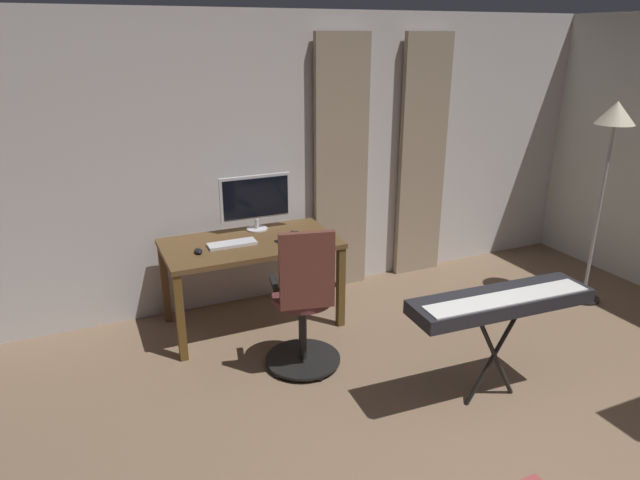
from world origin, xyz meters
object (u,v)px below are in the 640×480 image
Objects in this scene: computer_keyboard at (232,244)px; computer_mouse at (198,251)px; cell_phone_by_monitor at (283,243)px; computer_monitor at (256,199)px; piano_keyboard at (501,303)px; floor_lamp at (612,136)px; cell_phone_face_up at (293,234)px; office_chair at (304,306)px; desk at (251,252)px.

computer_mouse reaches higher than computer_keyboard.
computer_mouse is at bearing -16.93° from cell_phone_by_monitor.
computer_monitor reaches higher than computer_keyboard.
computer_mouse is 2.24m from piano_keyboard.
computer_keyboard is (0.30, 0.29, -0.26)m from computer_monitor.
cell_phone_face_up is at bearing -17.91° from floor_lamp.
office_chair is at bearing 69.63° from cell_phone_by_monitor.
floor_lamp is (-2.72, 0.67, 0.77)m from cell_phone_by_monitor.
office_chair is 2.89× the size of computer_keyboard.
computer_keyboard is 2.67× the size of cell_phone_by_monitor.
floor_lamp is at bearing 164.43° from desk.
cell_phone_face_up is 1.85m from piano_keyboard.
office_chair is at bearing 106.73° from cell_phone_face_up.
desk is at bearing -169.64° from computer_keyboard.
piano_keyboard is (-1.13, 1.68, 0.07)m from desk.
computer_keyboard is at bearing -167.46° from computer_mouse.
floor_lamp reaches higher than computer_keyboard.
office_chair is at bearing 89.24° from computer_monitor.
computer_mouse is at bearing 40.36° from cell_phone_face_up.
computer_mouse is at bearing -12.15° from floor_lamp.
desk is 3.18m from floor_lamp.
desk is at bearing 61.03° from computer_monitor.
computer_mouse is 0.69× the size of cell_phone_by_monitor.
desk is 3.64× the size of computer_keyboard.
desk is 2.27× the size of computer_monitor.
piano_keyboard is at bearing -27.72° from office_chair.
computer_keyboard is 3.29m from floor_lamp.
computer_keyboard is at bearing 122.15° from office_chair.
computer_monitor is 0.34× the size of floor_lamp.
computer_keyboard is at bearing 37.35° from cell_phone_face_up.
desk is 0.29m from cell_phone_by_monitor.
computer_mouse is 0.83m from cell_phone_face_up.
piano_keyboard is at bearing 108.40° from cell_phone_by_monitor.
computer_monitor is (-0.01, -1.09, 0.50)m from office_chair.
desk is 0.47m from computer_monitor.
computer_monitor reaches higher than piano_keyboard.
computer_keyboard reaches higher than cell_phone_face_up.
desk is at bearing -168.24° from computer_mouse.
office_chair is at bearing 98.86° from desk.
desk is at bearing -52.93° from piano_keyboard.
cell_phone_face_up is at bearing -173.05° from computer_mouse.
office_chair reaches higher than desk.
desk is 14.01× the size of computer_mouse.
computer_mouse is (0.59, 0.35, -0.25)m from computer_monitor.
desk is 9.73× the size of cell_phone_face_up.
office_chair is 0.62× the size of floor_lamp.
computer_monitor is 1.61× the size of computer_keyboard.
computer_monitor is at bearing -13.32° from cell_phone_face_up.
computer_mouse is at bearing 12.54° from computer_keyboard.
computer_mouse is (0.57, -0.74, 0.25)m from office_chair.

